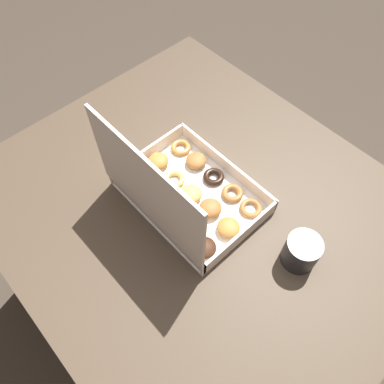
% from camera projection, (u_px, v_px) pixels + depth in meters
% --- Properties ---
extents(ground_plane, '(8.00, 8.00, 0.00)m').
position_uv_depth(ground_plane, '(197.00, 289.00, 1.62)').
color(ground_plane, '#42382D').
extents(dining_table, '(1.16, 0.99, 0.70)m').
position_uv_depth(dining_table, '(199.00, 220.00, 1.10)').
color(dining_table, '#4C3D2D').
rests_on(dining_table, ground_plane).
extents(donut_box, '(0.38, 0.28, 0.31)m').
position_uv_depth(donut_box, '(181.00, 193.00, 0.99)').
color(donut_box, white).
rests_on(donut_box, dining_table).
extents(coffee_mug, '(0.09, 0.09, 0.09)m').
position_uv_depth(coffee_mug, '(301.00, 251.00, 0.91)').
color(coffee_mug, '#232328').
rests_on(coffee_mug, dining_table).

